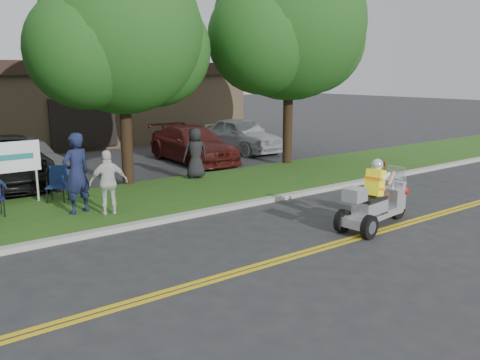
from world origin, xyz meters
TOP-DOWN VIEW (x-y plane):
  - ground at (0.00, 0.00)m, footprint 120.00×120.00m
  - centerline_near at (0.00, -0.58)m, footprint 60.00×0.10m
  - centerline_far at (0.00, -0.42)m, footprint 60.00×0.10m
  - curb at (0.00, 3.05)m, footprint 60.00×0.25m
  - grass_verge at (0.00, 5.20)m, footprint 60.00×4.00m
  - commercial_building at (2.00, 18.98)m, footprint 18.00×8.20m
  - tree_mid at (0.55, 7.23)m, footprint 5.88×4.80m
  - tree_right at (7.06, 7.03)m, footprint 6.86×5.60m
  - business_sign at (-2.90, 6.60)m, footprint 1.25×0.06m
  - trike_scooter at (3.13, -0.25)m, footprint 2.46×0.90m
  - lawn_chair_a at (-1.96, 6.25)m, footprint 0.70×0.71m
  - spectator_adult_left at (-1.96, 4.74)m, footprint 0.82×0.65m
  - spectator_adult_right at (-1.39, 4.18)m, footprint 0.98×0.57m
  - spectator_chair_b at (2.61, 6.61)m, footprint 0.91×0.70m
  - parked_car_left at (-2.00, 9.85)m, footprint 2.25×4.37m
  - parked_car_mid at (-2.50, 9.72)m, footprint 3.49×5.89m
  - parked_car_right at (4.50, 9.80)m, footprint 2.20×4.97m
  - parked_car_far_right at (7.69, 10.80)m, footprint 1.92×4.53m

SIDE VIEW (x-z plane):
  - ground at x=0.00m, z-range 0.00..0.00m
  - centerline_near at x=0.00m, z-range 0.00..0.01m
  - centerline_far at x=0.00m, z-range 0.00..0.01m
  - grass_verge at x=0.00m, z-range 0.01..0.11m
  - curb at x=0.00m, z-range 0.00..0.12m
  - trike_scooter at x=3.13m, z-range -0.24..1.37m
  - lawn_chair_a at x=-1.96m, z-range 0.16..1.11m
  - parked_car_left at x=-2.00m, z-range 0.00..1.37m
  - parked_car_right at x=4.50m, z-range 0.00..1.42m
  - parked_car_far_right at x=7.69m, z-range 0.00..1.53m
  - parked_car_mid at x=-2.50m, z-range 0.00..1.53m
  - spectator_adult_right at x=-1.39m, z-range 0.10..1.68m
  - spectator_chair_b at x=2.61m, z-range 0.10..1.76m
  - spectator_adult_left at x=-1.96m, z-range 0.10..2.09m
  - business_sign at x=-2.90m, z-range 0.38..2.13m
  - commercial_building at x=2.00m, z-range 0.01..4.01m
  - tree_mid at x=0.55m, z-range 0.91..7.96m
  - tree_right at x=7.06m, z-range 0.99..9.06m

